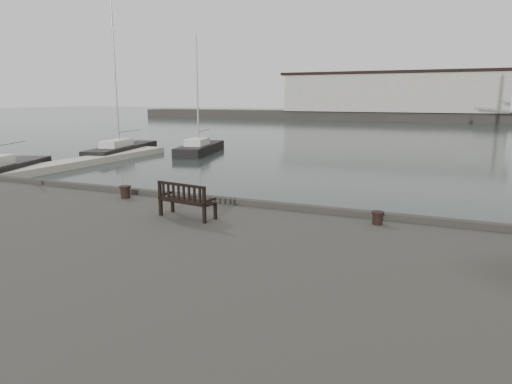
% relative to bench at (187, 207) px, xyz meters
% --- Properties ---
extents(ground, '(400.00, 400.00, 0.00)m').
position_rel_bench_xyz_m(ground, '(1.29, 2.30, -1.88)').
color(ground, black).
rests_on(ground, ground).
extents(pontoon, '(2.00, 24.00, 0.50)m').
position_rel_bench_xyz_m(pontoon, '(-18.71, 12.30, -1.63)').
color(pontoon, beige).
rests_on(pontoon, ground).
extents(breakwater, '(140.00, 9.50, 12.20)m').
position_rel_bench_xyz_m(breakwater, '(-3.27, 94.30, 2.41)').
color(breakwater, '#383530').
rests_on(breakwater, ground).
extents(bench, '(1.83, 0.86, 1.01)m').
position_rel_bench_xyz_m(bench, '(0.00, 0.00, 0.00)').
color(bench, black).
rests_on(bench, quay).
extents(bollard_left, '(0.41, 0.41, 0.43)m').
position_rel_bench_xyz_m(bollard_left, '(-3.41, 1.43, -0.11)').
color(bollard_left, black).
rests_on(bollard_left, quay).
extents(bollard_right, '(0.35, 0.35, 0.36)m').
position_rel_bench_xyz_m(bollard_right, '(5.24, 1.48, -0.14)').
color(bollard_right, black).
rests_on(bollard_right, quay).
extents(yacht_b, '(4.35, 10.42, 13.44)m').
position_rel_bench_xyz_m(yacht_b, '(-20.33, 21.63, -1.64)').
color(yacht_b, black).
rests_on(yacht_b, ground).
extents(yacht_d, '(4.21, 8.94, 11.00)m').
position_rel_bench_xyz_m(yacht_d, '(-14.47, 25.38, -1.65)').
color(yacht_d, black).
rests_on(yacht_d, ground).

